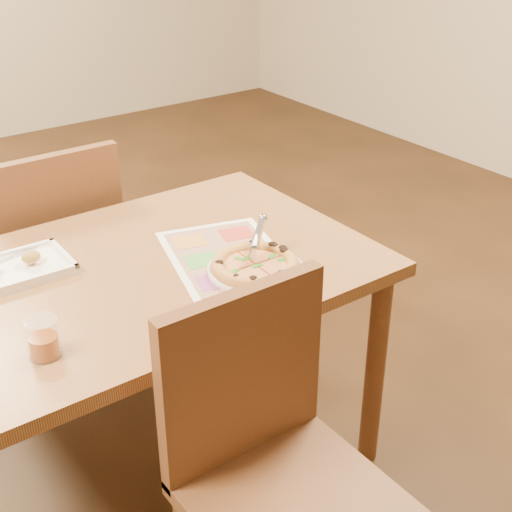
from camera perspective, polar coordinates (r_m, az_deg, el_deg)
room at (r=1.75m, az=-11.44°, el=17.26°), size 7.00×7.00×7.00m
dining_table at (r=2.00m, az=-9.52°, el=-3.22°), size 1.30×0.85×0.72m
chair_near at (r=1.63m, az=0.86°, el=-14.32°), size 0.42×0.42×0.47m
chair_far at (r=2.53m, az=-15.73°, el=1.28°), size 0.42×0.42×0.47m
plate at (r=1.92m, az=0.00°, el=-1.13°), size 0.29×0.29×0.01m
pizza at (r=1.90m, az=-0.07°, el=-0.76°), size 0.24×0.24×0.04m
pizza_cutter at (r=1.93m, az=0.10°, el=1.50°), size 0.12×0.10×0.08m
appetizer_tray at (r=2.01m, az=-18.68°, el=-1.07°), size 0.28×0.20×0.05m
glass_tumbler at (r=1.65m, az=-16.65°, el=-6.47°), size 0.07×0.07×0.09m
menu at (r=2.00m, az=-2.35°, el=-0.04°), size 0.41×0.50×0.00m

